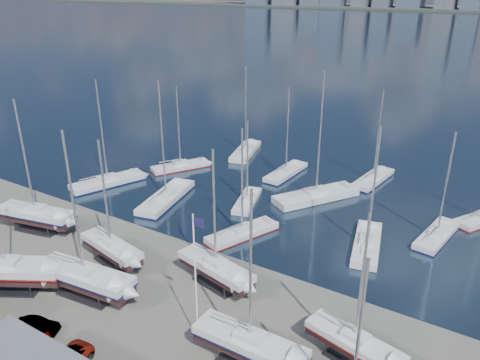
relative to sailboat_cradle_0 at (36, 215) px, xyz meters
The scene contains 22 objects.
ground 23.56m from the sailboat_cradle_0, ahead, with size 1400.00×1400.00×0.00m, color #605E59.
sailboat_cradle_0 is the anchor object (origin of this frame).
sailboat_cradle_1 12.44m from the sailboat_cradle_0, 49.05° to the right, with size 11.46×8.35×18.19m.
sailboat_cradle_2 13.54m from the sailboat_cradle_0, ahead, with size 8.92×4.03×14.21m.
sailboat_cradle_3 16.71m from the sailboat_cradle_0, 21.02° to the right, with size 10.79×4.04×16.95m.
sailboat_cradle_4 25.50m from the sailboat_cradle_0, ahead, with size 9.22×4.31×14.63m.
sailboat_cradle_5 34.25m from the sailboat_cradle_0, ahead, with size 9.59×2.77×15.49m.
sailboat_cradle_6 40.82m from the sailboat_cradle_0, ahead, with size 8.57×4.07×13.56m.
sailboat_moored_0 14.93m from the sailboat_cradle_0, 101.69° to the left, with size 6.96×11.63×16.82m.
sailboat_moored_1 25.77m from the sailboat_cradle_0, 85.04° to the left, with size 7.23×9.67×14.41m.
sailboat_moored_2 38.33m from the sailboat_cradle_0, 78.63° to the left, with size 5.76×11.21×16.30m.
sailboat_moored_3 17.02m from the sailboat_cradle_0, 60.85° to the left, with size 5.70×12.31×17.75m.
sailboat_moored_4 27.28m from the sailboat_cradle_0, 47.72° to the left, with size 4.61×8.62×12.53m.
sailboat_moored_5 37.19m from the sailboat_cradle_0, 60.65° to the left, with size 3.25×10.03×14.81m.
sailboat_moored_6 25.55m from the sailboat_cradle_0, 27.89° to the left, with size 6.03×9.85×14.27m.
sailboat_moored_7 37.01m from the sailboat_cradle_0, 45.36° to the left, with size 9.74×12.51×19.01m.
sailboat_moored_8 48.26m from the sailboat_cradle_0, 50.14° to the left, with size 4.01×10.28×14.96m.
sailboat_moored_9 40.18m from the sailboat_cradle_0, 25.51° to the left, with size 5.09×10.53×15.32m.
sailboat_moored_10 48.92m from the sailboat_cradle_0, 29.13° to the left, with size 4.01×9.64×13.97m.
car_a 22.59m from the sailboat_cradle_0, 38.91° to the right, with size 1.67×4.15×1.41m, color gray.
car_b 19.99m from the sailboat_cradle_0, 36.79° to the right, with size 1.36×3.91×1.29m, color gray.
flagpole 29.67m from the sailboat_cradle_0, 10.50° to the right, with size 1.08×0.12×12.21m.
Camera 1 is at (25.10, -37.79, 28.38)m, focal length 35.00 mm.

